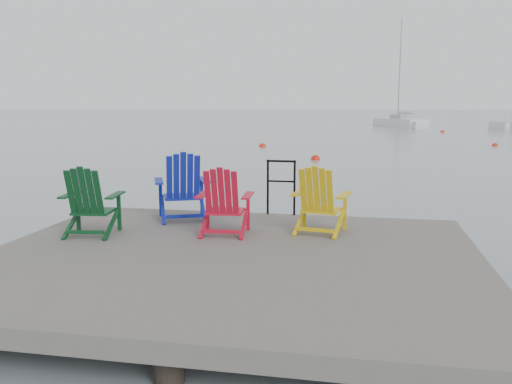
% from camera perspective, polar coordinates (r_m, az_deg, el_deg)
% --- Properties ---
extents(ground, '(400.00, 400.00, 0.00)m').
position_cam_1_polar(ground, '(6.78, -2.61, -10.56)').
color(ground, slate).
rests_on(ground, ground).
extents(dock, '(6.00, 5.00, 1.40)m').
position_cam_1_polar(dock, '(6.67, -2.63, -7.75)').
color(dock, '#312F2C').
rests_on(dock, ground).
extents(handrail, '(0.48, 0.04, 0.90)m').
position_cam_1_polar(handrail, '(8.83, 2.66, 1.08)').
color(handrail, black).
rests_on(handrail, dock).
extents(chair_green, '(0.83, 0.78, 0.96)m').
position_cam_1_polar(chair_green, '(7.76, -17.10, -0.91)').
color(chair_green, '#093317').
rests_on(chair_green, dock).
extents(chair_blue, '(1.02, 0.98, 1.06)m').
position_cam_1_polar(chair_blue, '(8.49, -7.74, 0.61)').
color(chair_blue, navy).
rests_on(chair_blue, dock).
extents(chair_red, '(0.79, 0.74, 0.94)m').
position_cam_1_polar(chair_red, '(7.47, -3.41, -0.95)').
color(chair_red, '#B20D24').
rests_on(chair_red, dock).
extents(chair_yellow, '(0.84, 0.79, 0.95)m').
position_cam_1_polar(chair_yellow, '(7.59, 6.69, -0.80)').
color(chair_yellow, gold).
rests_on(chair_yellow, dock).
extents(sailboat_near, '(5.04, 7.88, 10.78)m').
position_cam_1_polar(sailboat_near, '(56.07, 14.88, 7.01)').
color(sailboat_near, silver).
rests_on(sailboat_near, ground).
extents(buoy_a, '(0.39, 0.39, 0.39)m').
position_cam_1_polar(buoy_a, '(22.63, 6.27, 3.41)').
color(buoy_a, red).
rests_on(buoy_a, ground).
extents(buoy_b, '(0.38, 0.38, 0.38)m').
position_cam_1_polar(buoy_b, '(29.32, 0.68, 4.80)').
color(buoy_b, red).
rests_on(buoy_b, ground).
extents(buoy_c, '(0.33, 0.33, 0.33)m').
position_cam_1_polar(buoy_c, '(32.60, 23.85, 4.47)').
color(buoy_c, red).
rests_on(buoy_c, ground).
extents(buoy_d, '(0.36, 0.36, 0.36)m').
position_cam_1_polar(buoy_d, '(46.70, 19.05, 5.98)').
color(buoy_d, red).
rests_on(buoy_d, ground).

